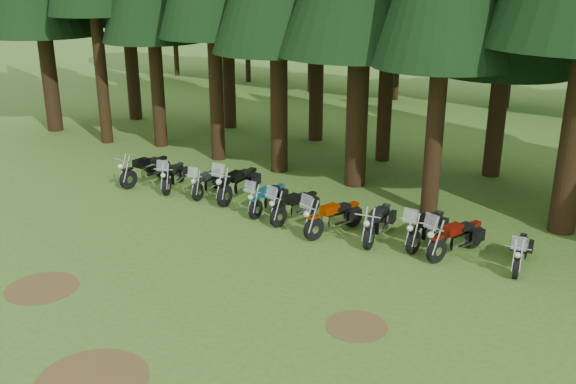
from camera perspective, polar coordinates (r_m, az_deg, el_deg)
name	(u,v)px	position (r m, az deg, el deg)	size (l,w,h in m)	color
ground	(187,286)	(16.52, -9.01, -8.22)	(120.00, 120.00, 0.00)	#3A5F23
decid_2	(314,13)	(41.14, 2.30, 15.64)	(6.72, 6.53, 8.40)	#2F1F0F
decid_3	(402,24)	(39.01, 10.13, 14.52)	(6.12, 5.95, 7.65)	#2F1F0F
decid_4	(518,30)	(38.30, 19.80, 13.42)	(5.93, 5.76, 7.41)	#2F1F0F
dirt_patch_0	(42,288)	(17.34, -21.03, -7.95)	(1.80, 1.80, 0.01)	#4C3D1E
dirt_patch_1	(356,326)	(14.71, 6.10, -11.77)	(1.40, 1.40, 0.01)	#4C3D1E
dirt_patch_2	(92,380)	(13.52, -17.04, -15.70)	(2.20, 2.20, 0.01)	#4C3D1E
motorcycle_0	(146,170)	(24.32, -12.51, 1.91)	(0.43, 2.37, 0.96)	black
motorcycle_1	(173,176)	(23.51, -10.15, 1.37)	(1.05, 2.09, 1.36)	black
motorcycle_2	(207,183)	(22.72, -7.19, 0.82)	(0.58, 2.03, 1.27)	black
motorcycle_3	(238,184)	(22.14, -4.45, 0.70)	(0.51, 2.52, 1.59)	black
motorcycle_4	(268,199)	(20.92, -1.80, -0.61)	(0.40, 2.13, 1.34)	black
motorcycle_5	(295,206)	(20.20, 0.63, -1.29)	(0.75, 2.20, 1.39)	black
motorcycle_6	(334,218)	(19.26, 4.07, -2.31)	(1.03, 2.30, 1.47)	black
motorcycle_7	(378,224)	(19.02, 7.97, -2.79)	(0.44, 2.28, 0.93)	black
motorcycle_8	(426,229)	(18.86, 12.16, -3.26)	(0.53, 2.26, 1.42)	black
motorcycle_9	(456,239)	(18.38, 14.69, -4.02)	(1.10, 2.27, 1.47)	black
motorcycle_10	(520,253)	(18.15, 19.91, -5.13)	(0.50, 1.99, 1.25)	black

